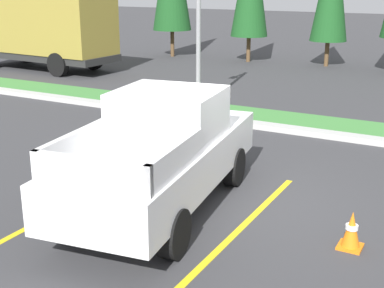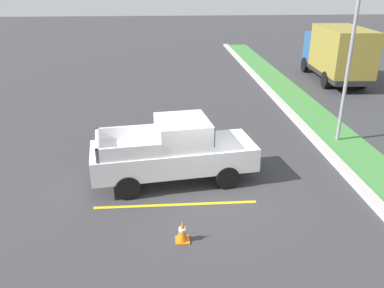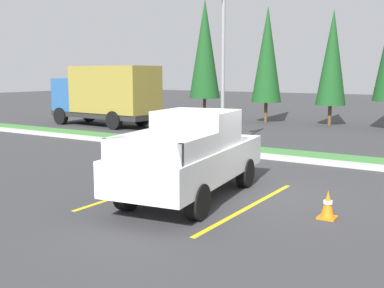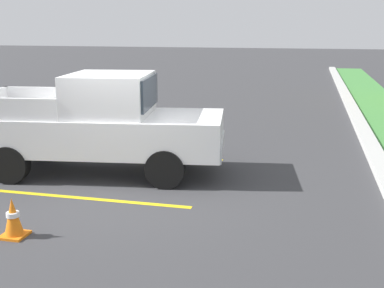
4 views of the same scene
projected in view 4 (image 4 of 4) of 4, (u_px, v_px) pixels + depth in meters
The scene contains 5 objects.
ground_plane at pixel (126, 186), 9.44m from camera, with size 120.00×120.00×0.00m, color #38383A.
parking_line_near at pixel (126, 154), 11.76m from camera, with size 0.12×4.80×0.01m, color yellow.
parking_line_far at pixel (64, 196), 8.84m from camera, with size 0.12×4.80×0.01m, color yellow.
pickup_truck_main at pixel (100, 125), 10.05m from camera, with size 2.60×5.44×2.10m.
traffic_cone at pixel (13, 218), 7.10m from camera, with size 0.36×0.36×0.60m.
Camera 4 is at (8.43, 3.35, 3.05)m, focal length 45.16 mm.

